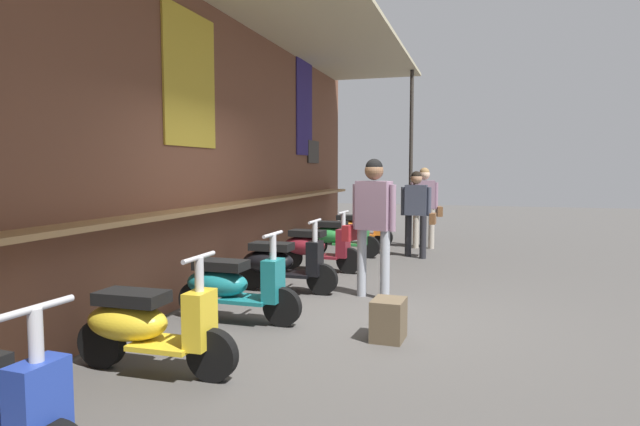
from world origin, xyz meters
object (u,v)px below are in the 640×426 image
(shopper_with_handbag, at_px, (425,200))
(shopper_browsing, at_px, (373,213))
(scooter_maroon, at_px, (314,247))
(scooter_orange, at_px, (356,228))
(scooter_teal, at_px, (231,285))
(shopper_passing, at_px, (417,206))
(merchandise_crate, at_px, (389,320))
(scooter_black, at_px, (280,263))
(scooter_yellow, at_px, (146,325))
(scooter_green, at_px, (338,236))

(shopper_with_handbag, distance_m, shopper_browsing, 4.48)
(scooter_maroon, bearing_deg, scooter_orange, 93.78)
(scooter_teal, distance_m, scooter_orange, 5.89)
(scooter_orange, relative_size, shopper_passing, 0.89)
(scooter_maroon, xyz_separation_m, scooter_orange, (2.93, 0.00, 0.00))
(scooter_maroon, height_order, scooter_orange, same)
(shopper_browsing, bearing_deg, merchandise_crate, 31.70)
(scooter_black, relative_size, scooter_orange, 1.00)
(scooter_yellow, height_order, scooter_black, same)
(shopper_browsing, bearing_deg, scooter_maroon, -125.13)
(scooter_yellow, distance_m, scooter_teal, 1.52)
(scooter_green, distance_m, shopper_passing, 1.54)
(scooter_yellow, bearing_deg, shopper_passing, 77.12)
(scooter_teal, xyz_separation_m, scooter_maroon, (2.96, -0.00, 0.00))
(scooter_maroon, height_order, shopper_passing, shopper_passing)
(shopper_with_handbag, xyz_separation_m, merchandise_crate, (-6.10, -0.28, -0.81))
(scooter_maroon, xyz_separation_m, shopper_passing, (1.80, -1.40, 0.56))
(scooter_green, distance_m, merchandise_crate, 4.89)
(scooter_yellow, relative_size, shopper_passing, 0.89)
(shopper_browsing, bearing_deg, scooter_orange, -149.25)
(merchandise_crate, bearing_deg, shopper_passing, 3.57)
(scooter_orange, height_order, merchandise_crate, scooter_orange)
(shopper_with_handbag, height_order, shopper_passing, shopper_with_handbag)
(shopper_with_handbag, xyz_separation_m, shopper_browsing, (-4.48, 0.20, 0.07))
(scooter_orange, xyz_separation_m, merchandise_crate, (-6.03, -1.70, -0.19))
(scooter_orange, relative_size, shopper_with_handbag, 0.85)
(scooter_orange, height_order, shopper_with_handbag, shopper_with_handbag)
(scooter_black, bearing_deg, shopper_passing, 67.34)
(scooter_green, height_order, scooter_orange, same)
(scooter_maroon, bearing_deg, shopper_with_handbag, 68.43)
(shopper_with_handbag, bearing_deg, scooter_green, 121.56)
(scooter_yellow, bearing_deg, shopper_browsing, 67.46)
(scooter_yellow, relative_size, scooter_teal, 1.00)
(scooter_yellow, height_order, scooter_green, same)
(merchandise_crate, bearing_deg, scooter_maroon, 28.81)
(scooter_yellow, xyz_separation_m, shopper_with_handbag, (7.48, -1.42, 0.61))
(shopper_passing, bearing_deg, scooter_maroon, 143.30)
(scooter_orange, xyz_separation_m, shopper_with_handbag, (0.07, -1.42, 0.61))
(scooter_black, bearing_deg, shopper_browsing, 2.03)
(scooter_yellow, distance_m, scooter_green, 5.96)
(scooter_black, height_order, scooter_green, same)
(scooter_black, xyz_separation_m, scooter_maroon, (1.52, -0.00, 0.00))
(scooter_green, xyz_separation_m, merchandise_crate, (-4.58, -1.70, -0.19))
(scooter_green, height_order, shopper_browsing, shopper_browsing)
(scooter_black, distance_m, merchandise_crate, 2.33)
(shopper_with_handbag, height_order, merchandise_crate, shopper_with_handbag)
(scooter_green, bearing_deg, scooter_teal, -89.82)
(scooter_teal, distance_m, scooter_black, 1.44)
(scooter_maroon, relative_size, shopper_browsing, 0.80)
(scooter_black, distance_m, scooter_green, 3.00)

